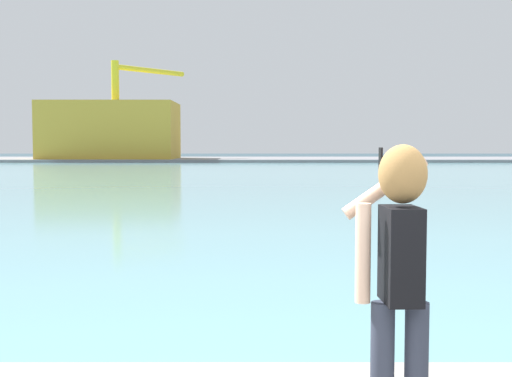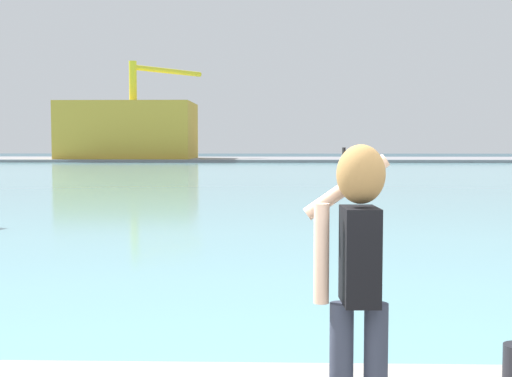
# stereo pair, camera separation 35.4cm
# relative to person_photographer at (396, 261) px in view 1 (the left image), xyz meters

# --- Properties ---
(ground_plane) EXTENTS (220.00, 220.00, 0.00)m
(ground_plane) POSITION_rel_person_photographer_xyz_m (-0.40, 49.40, -1.75)
(ground_plane) COLOR #334751
(harbor_water) EXTENTS (140.00, 100.00, 0.02)m
(harbor_water) POSITION_rel_person_photographer_xyz_m (-0.40, 51.40, -1.74)
(harbor_water) COLOR #6BA8B2
(harbor_water) RESTS_ON ground_plane
(far_shore_dock) EXTENTS (140.00, 20.00, 0.38)m
(far_shore_dock) POSITION_rel_person_photographer_xyz_m (-0.40, 91.40, -1.56)
(far_shore_dock) COLOR gray
(far_shore_dock) RESTS_ON ground_plane
(person_photographer) EXTENTS (0.53, 0.55, 1.74)m
(person_photographer) POSITION_rel_person_photographer_xyz_m (0.00, 0.00, 0.00)
(person_photographer) COLOR #2D3342
(person_photographer) RESTS_ON quay_promenade
(warehouse_left) EXTENTS (17.64, 11.35, 7.62)m
(warehouse_left) POSITION_rel_person_photographer_xyz_m (-20.54, 88.17, 2.44)
(warehouse_left) COLOR gold
(warehouse_left) RESTS_ON far_shore_dock
(port_crane) EXTENTS (8.54, 10.41, 12.87)m
(port_crane) POSITION_rel_person_photographer_xyz_m (-18.04, 86.85, 6.88)
(port_crane) COLOR yellow
(port_crane) RESTS_ON far_shore_dock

